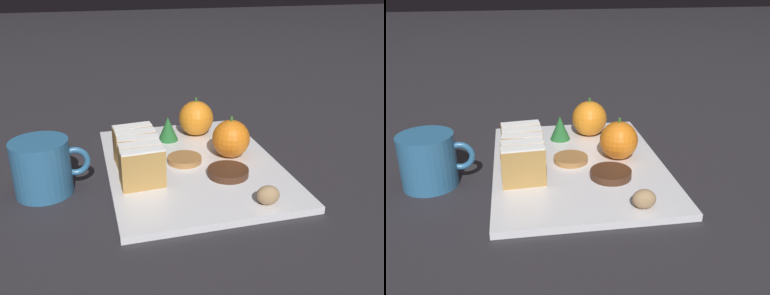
# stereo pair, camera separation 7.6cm
# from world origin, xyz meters

# --- Properties ---
(ground_plane) EXTENTS (6.00, 6.00, 0.00)m
(ground_plane) POSITION_xyz_m (0.00, 0.00, 0.00)
(ground_plane) COLOR #28262B
(serving_platter) EXTENTS (0.30, 0.40, 0.01)m
(serving_platter) POSITION_xyz_m (0.00, 0.00, 0.01)
(serving_platter) COLOR white
(serving_platter) RESTS_ON ground_plane
(stollen_slice_front) EXTENTS (0.07, 0.03, 0.07)m
(stollen_slice_front) POSITION_xyz_m (-0.10, -0.07, 0.05)
(stollen_slice_front) COLOR #B28442
(stollen_slice_front) RESTS_ON serving_platter
(stollen_slice_second) EXTENTS (0.07, 0.03, 0.07)m
(stollen_slice_second) POSITION_xyz_m (-0.10, -0.04, 0.05)
(stollen_slice_second) COLOR #B28442
(stollen_slice_second) RESTS_ON serving_platter
(stollen_slice_third) EXTENTS (0.07, 0.03, 0.07)m
(stollen_slice_third) POSITION_xyz_m (-0.10, -0.01, 0.05)
(stollen_slice_third) COLOR #B28442
(stollen_slice_third) RESTS_ON serving_platter
(stollen_slice_fourth) EXTENTS (0.07, 0.02, 0.07)m
(stollen_slice_fourth) POSITION_xyz_m (-0.10, 0.02, 0.05)
(stollen_slice_fourth) COLOR #B28442
(stollen_slice_fourth) RESTS_ON serving_platter
(stollen_slice_fifth) EXTENTS (0.07, 0.03, 0.07)m
(stollen_slice_fifth) POSITION_xyz_m (-0.10, 0.04, 0.05)
(stollen_slice_fifth) COLOR #B28442
(stollen_slice_fifth) RESTS_ON serving_platter
(orange_near) EXTENTS (0.07, 0.07, 0.08)m
(orange_near) POSITION_xyz_m (0.04, 0.13, 0.05)
(orange_near) COLOR orange
(orange_near) RESTS_ON serving_platter
(orange_far) EXTENTS (0.07, 0.07, 0.08)m
(orange_far) POSITION_xyz_m (0.08, 0.01, 0.05)
(orange_far) COLOR orange
(orange_far) RESTS_ON serving_platter
(walnut) EXTENTS (0.04, 0.03, 0.03)m
(walnut) POSITION_xyz_m (0.07, -0.17, 0.03)
(walnut) COLOR tan
(walnut) RESTS_ON serving_platter
(chocolate_cookie) EXTENTS (0.07, 0.07, 0.01)m
(chocolate_cookie) POSITION_xyz_m (0.05, -0.06, 0.02)
(chocolate_cookie) COLOR #472819
(chocolate_cookie) RESTS_ON serving_platter
(gingerbread_cookie) EXTENTS (0.06, 0.06, 0.01)m
(gingerbread_cookie) POSITION_xyz_m (-0.01, 0.01, 0.02)
(gingerbread_cookie) COLOR #A3703D
(gingerbread_cookie) RESTS_ON serving_platter
(evergreen_sprig) EXTENTS (0.04, 0.04, 0.05)m
(evergreen_sprig) POSITION_xyz_m (-0.02, 0.12, 0.04)
(evergreen_sprig) COLOR #23662D
(evergreen_sprig) RESTS_ON serving_platter
(coffee_mug) EXTENTS (0.12, 0.09, 0.09)m
(coffee_mug) POSITION_xyz_m (-0.25, -0.02, 0.05)
(coffee_mug) COLOR #2D6693
(coffee_mug) RESTS_ON ground_plane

